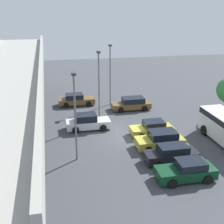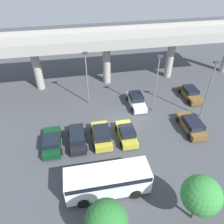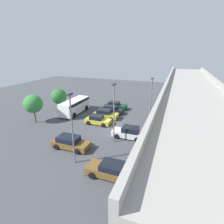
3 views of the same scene
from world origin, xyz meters
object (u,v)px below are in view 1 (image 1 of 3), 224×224
object	(u,v)px
parked_car_6	(76,100)
lamp_post_mid_lot	(110,70)
parked_car_5	(131,104)
parked_car_0	(186,171)
parked_car_1	(171,154)
parked_car_2	(161,140)
parked_car_3	(152,129)
parked_car_4	(88,122)
lamp_post_near_aisle	(75,110)
lamp_post_by_overpass	(99,82)

from	to	relation	value
parked_car_6	lamp_post_mid_lot	size ratio (longest dim) A/B	0.60
parked_car_5	parked_car_6	size ratio (longest dim) A/B	1.04
parked_car_0	parked_car_1	bearing A→B (deg)	-88.47
parked_car_0	parked_car_2	bearing A→B (deg)	-89.79
parked_car_0	parked_car_3	size ratio (longest dim) A/B	1.05
parked_car_4	lamp_post_near_aisle	world-z (taller)	lamp_post_near_aisle
parked_car_3	lamp_post_by_overpass	distance (m)	7.78
parked_car_3	lamp_post_near_aisle	world-z (taller)	lamp_post_near_aisle
lamp_post_mid_lot	lamp_post_by_overpass	world-z (taller)	lamp_post_by_overpass
lamp_post_near_aisle	parked_car_0	bearing A→B (deg)	-121.91
parked_car_4	parked_car_5	distance (m)	8.17
parked_car_1	parked_car_2	bearing A→B (deg)	-91.13
parked_car_1	parked_car_0	bearing A→B (deg)	91.53
parked_car_4	parked_car_6	xyz separation A→B (m)	(8.44, 0.40, -0.07)
parked_car_1	parked_car_5	xyz separation A→B (m)	(13.90, -0.28, 0.02)
parked_car_3	parked_car_6	bearing A→B (deg)	-59.79
parked_car_3	lamp_post_by_overpass	xyz separation A→B (m)	(4.84, 4.63, 3.96)
parked_car_4	parked_car_6	bearing A→B (deg)	92.71
parked_car_4	lamp_post_mid_lot	bearing A→B (deg)	62.48
parked_car_0	lamp_post_near_aisle	bearing A→B (deg)	-31.91
parked_car_4	parked_car_5	bearing A→B (deg)	39.87
parked_car_3	parked_car_5	size ratio (longest dim) A/B	0.89
lamp_post_by_overpass	parked_car_1	bearing A→B (deg)	-157.45
parked_car_2	lamp_post_by_overpass	distance (m)	9.76
lamp_post_near_aisle	lamp_post_by_overpass	bearing A→B (deg)	-21.93
parked_car_2	parked_car_5	size ratio (longest dim) A/B	0.92
parked_car_0	parked_car_4	bearing A→B (deg)	-62.16
parked_car_2	parked_car_5	world-z (taller)	parked_car_2
parked_car_0	lamp_post_near_aisle	xyz separation A→B (m)	(4.91, 7.88, 3.78)
parked_car_2	lamp_post_mid_lot	xyz separation A→B (m)	(13.62, 2.00, 3.83)
lamp_post_by_overpass	lamp_post_mid_lot	bearing A→B (deg)	-22.65
parked_car_3	parked_car_5	bearing A→B (deg)	-90.32
parked_car_0	lamp_post_near_aisle	size ratio (longest dim) A/B	0.60
parked_car_3	lamp_post_near_aisle	distance (m)	9.61
parked_car_2	lamp_post_near_aisle	size ratio (longest dim) A/B	0.58
parked_car_2	parked_car_6	bearing A→B (deg)	-65.76
parked_car_6	lamp_post_near_aisle	world-z (taller)	lamp_post_near_aisle
parked_car_0	parked_car_2	world-z (taller)	parked_car_2
parked_car_4	lamp_post_by_overpass	size ratio (longest dim) A/B	0.58
parked_car_6	parked_car_2	bearing A→B (deg)	-65.76
parked_car_3	parked_car_6	world-z (taller)	parked_car_3
parked_car_0	lamp_post_by_overpass	xyz separation A→B (m)	(13.38, 4.46, 3.94)
parked_car_0	lamp_post_by_overpass	bearing A→B (deg)	-71.56
parked_car_6	lamp_post_near_aisle	size ratio (longest dim) A/B	0.61
parked_car_4	parked_car_2	bearing A→B (deg)	-44.13
parked_car_3	parked_car_0	bearing A→B (deg)	88.92
lamp_post_mid_lot	lamp_post_by_overpass	distance (m)	6.34
parked_car_1	lamp_post_near_aisle	world-z (taller)	lamp_post_near_aisle
parked_car_1	lamp_post_mid_lot	distance (m)	16.99
parked_car_4	parked_car_5	size ratio (longest dim) A/B	0.96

